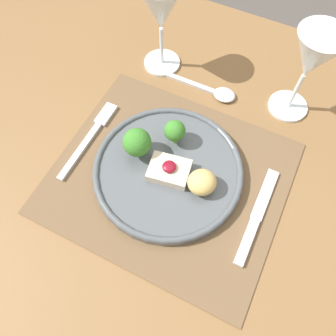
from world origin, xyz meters
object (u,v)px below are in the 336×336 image
(wine_glass_far, at_px, (161,11))
(knife, at_px, (254,221))
(dinner_plate, at_px, (168,168))
(wine_glass_near, at_px, (312,59))
(spoon, at_px, (214,91))
(fork, at_px, (92,134))

(wine_glass_far, bearing_deg, knife, -40.21)
(dinner_plate, relative_size, wine_glass_near, 1.47)
(wine_glass_far, bearing_deg, spoon, -11.07)
(knife, distance_m, spoon, 0.29)
(wine_glass_near, bearing_deg, dinner_plate, -122.22)
(knife, height_order, wine_glass_far, wine_glass_far)
(spoon, bearing_deg, dinner_plate, -87.33)
(wine_glass_near, xyz_separation_m, wine_glass_far, (-0.28, -0.01, 0.00))
(fork, xyz_separation_m, wine_glass_near, (0.32, 0.24, 0.12))
(dinner_plate, bearing_deg, spoon, 88.98)
(knife, xyz_separation_m, spoon, (-0.17, 0.23, -0.00))
(dinner_plate, height_order, wine_glass_far, wine_glass_far)
(fork, distance_m, knife, 0.34)
(knife, relative_size, spoon, 1.09)
(dinner_plate, xyz_separation_m, wine_glass_near, (0.15, 0.24, 0.11))
(dinner_plate, xyz_separation_m, wine_glass_far, (-0.13, 0.24, 0.11))
(dinner_plate, distance_m, wine_glass_near, 0.31)
(spoon, relative_size, wine_glass_far, 0.93)
(fork, relative_size, knife, 1.00)
(dinner_plate, height_order, knife, dinner_plate)
(spoon, relative_size, wine_glass_near, 0.94)
(spoon, xyz_separation_m, wine_glass_near, (0.15, 0.03, 0.12))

